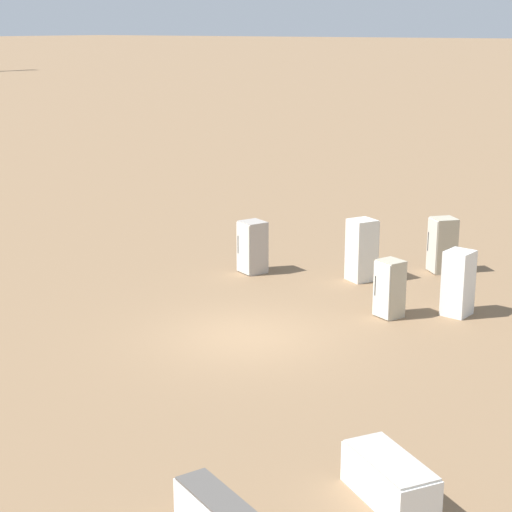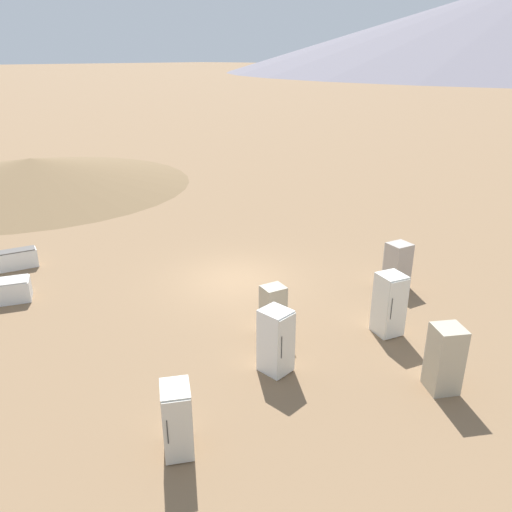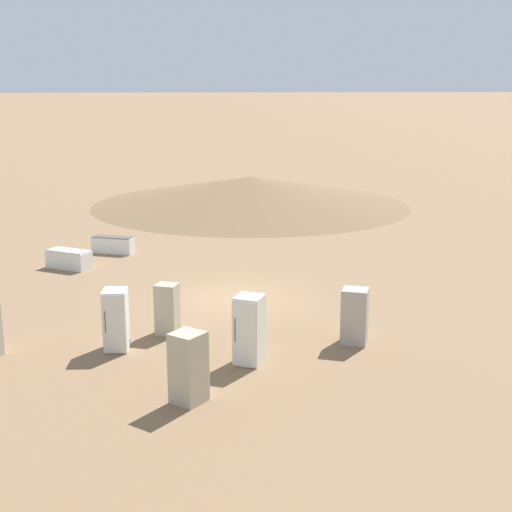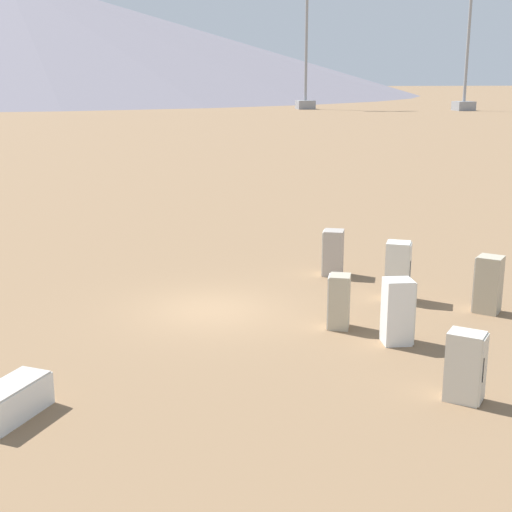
{
  "view_description": "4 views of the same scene",
  "coord_description": "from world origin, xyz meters",
  "px_view_note": "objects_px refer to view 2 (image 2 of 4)",
  "views": [
    {
      "loc": [
        16.14,
        11.45,
        7.39
      ],
      "look_at": [
        -1.47,
        -0.75,
        1.61
      ],
      "focal_mm": 60.0,
      "sensor_mm": 36.0,
      "label": 1
    },
    {
      "loc": [
        -11.01,
        12.36,
        7.57
      ],
      "look_at": [
        -0.49,
        -0.52,
        0.89
      ],
      "focal_mm": 35.0,
      "sensor_mm": 36.0,
      "label": 2
    },
    {
      "loc": [
        -23.62,
        1.8,
        7.3
      ],
      "look_at": [
        0.24,
        -0.85,
        1.43
      ],
      "focal_mm": 50.0,
      "sensor_mm": 36.0,
      "label": 3
    },
    {
      "loc": [
        2.29,
        20.34,
        6.83
      ],
      "look_at": [
        -1.4,
        -0.06,
        1.6
      ],
      "focal_mm": 50.0,
      "sensor_mm": 36.0,
      "label": 4
    }
  ],
  "objects_px": {
    "discarded_fridge_2": "(273,310)",
    "discarded_fridge_0": "(397,265)",
    "discarded_fridge_4": "(276,341)",
    "discarded_fridge_6": "(177,420)",
    "discarded_fridge_3": "(11,260)",
    "discarded_fridge_1": "(1,292)",
    "discarded_fridge_5": "(444,358)",
    "discarded_fridge_7": "(389,304)"
  },
  "relations": [
    {
      "from": "discarded_fridge_4",
      "to": "discarded_fridge_6",
      "type": "xyz_separation_m",
      "value": [
        -0.17,
        3.52,
        -0.09
      ]
    },
    {
      "from": "discarded_fridge_4",
      "to": "discarded_fridge_5",
      "type": "distance_m",
      "value": 4.08
    },
    {
      "from": "discarded_fridge_7",
      "to": "discarded_fridge_5",
      "type": "bearing_deg",
      "value": 79.64
    },
    {
      "from": "discarded_fridge_4",
      "to": "discarded_fridge_1",
      "type": "bearing_deg",
      "value": -69.92
    },
    {
      "from": "discarded_fridge_3",
      "to": "discarded_fridge_4",
      "type": "distance_m",
      "value": 11.88
    },
    {
      "from": "discarded_fridge_0",
      "to": "discarded_fridge_2",
      "type": "distance_m",
      "value": 5.5
    },
    {
      "from": "discarded_fridge_6",
      "to": "discarded_fridge_7",
      "type": "bearing_deg",
      "value": -150.72
    },
    {
      "from": "discarded_fridge_1",
      "to": "discarded_fridge_5",
      "type": "bearing_deg",
      "value": -129.2
    },
    {
      "from": "discarded_fridge_6",
      "to": "discarded_fridge_4",
      "type": "bearing_deg",
      "value": -138.2
    },
    {
      "from": "discarded_fridge_3",
      "to": "discarded_fridge_1",
      "type": "bearing_deg",
      "value": 170.07
    },
    {
      "from": "discarded_fridge_4",
      "to": "discarded_fridge_2",
      "type": "bearing_deg",
      "value": -135.74
    },
    {
      "from": "discarded_fridge_3",
      "to": "discarded_fridge_6",
      "type": "height_order",
      "value": "discarded_fridge_6"
    },
    {
      "from": "discarded_fridge_5",
      "to": "discarded_fridge_7",
      "type": "xyz_separation_m",
      "value": [
        2.19,
        -1.63,
        0.07
      ]
    },
    {
      "from": "discarded_fridge_0",
      "to": "discarded_fridge_7",
      "type": "relative_size",
      "value": 0.87
    },
    {
      "from": "discarded_fridge_1",
      "to": "discarded_fridge_3",
      "type": "height_order",
      "value": "discarded_fridge_1"
    },
    {
      "from": "discarded_fridge_3",
      "to": "discarded_fridge_4",
      "type": "relative_size",
      "value": 1.11
    },
    {
      "from": "discarded_fridge_7",
      "to": "discarded_fridge_0",
      "type": "bearing_deg",
      "value": -133.18
    },
    {
      "from": "discarded_fridge_0",
      "to": "discarded_fridge_2",
      "type": "height_order",
      "value": "discarded_fridge_0"
    },
    {
      "from": "discarded_fridge_0",
      "to": "discarded_fridge_7",
      "type": "bearing_deg",
      "value": -137.98
    },
    {
      "from": "discarded_fridge_7",
      "to": "discarded_fridge_1",
      "type": "bearing_deg",
      "value": -33.72
    },
    {
      "from": "discarded_fridge_1",
      "to": "discarded_fridge_7",
      "type": "xyz_separation_m",
      "value": [
        -10.74,
        -6.2,
        0.56
      ]
    },
    {
      "from": "discarded_fridge_5",
      "to": "discarded_fridge_4",
      "type": "bearing_deg",
      "value": 160.09
    },
    {
      "from": "discarded_fridge_2",
      "to": "discarded_fridge_0",
      "type": "bearing_deg",
      "value": 6.47
    },
    {
      "from": "discarded_fridge_3",
      "to": "discarded_fridge_4",
      "type": "bearing_deg",
      "value": -152.73
    },
    {
      "from": "discarded_fridge_4",
      "to": "discarded_fridge_5",
      "type": "xyz_separation_m",
      "value": [
        -3.58,
        -1.95,
        -0.02
      ]
    },
    {
      "from": "discarded_fridge_2",
      "to": "discarded_fridge_7",
      "type": "xyz_separation_m",
      "value": [
        -2.56,
        -2.17,
        0.16
      ]
    },
    {
      "from": "discarded_fridge_3",
      "to": "discarded_fridge_7",
      "type": "bearing_deg",
      "value": -138.51
    },
    {
      "from": "discarded_fridge_2",
      "to": "discarded_fridge_4",
      "type": "bearing_deg",
      "value": -119.19
    },
    {
      "from": "discarded_fridge_0",
      "to": "discarded_fridge_5",
      "type": "distance_m",
      "value": 5.86
    },
    {
      "from": "discarded_fridge_3",
      "to": "discarded_fridge_2",
      "type": "bearing_deg",
      "value": -144.78
    },
    {
      "from": "discarded_fridge_5",
      "to": "discarded_fridge_6",
      "type": "height_order",
      "value": "discarded_fridge_5"
    },
    {
      "from": "discarded_fridge_6",
      "to": "discarded_fridge_0",
      "type": "bearing_deg",
      "value": -141.19
    },
    {
      "from": "discarded_fridge_6",
      "to": "discarded_fridge_5",
      "type": "bearing_deg",
      "value": -172.92
    },
    {
      "from": "discarded_fridge_2",
      "to": "discarded_fridge_4",
      "type": "relative_size",
      "value": 0.88
    },
    {
      "from": "discarded_fridge_1",
      "to": "discarded_fridge_5",
      "type": "xyz_separation_m",
      "value": [
        -12.93,
        -4.57,
        0.48
      ]
    },
    {
      "from": "discarded_fridge_3",
      "to": "discarded_fridge_6",
      "type": "distance_m",
      "value": 12.24
    },
    {
      "from": "discarded_fridge_2",
      "to": "discarded_fridge_5",
      "type": "xyz_separation_m",
      "value": [
        -4.76,
        -0.54,
        0.09
      ]
    },
    {
      "from": "discarded_fridge_5",
      "to": "discarded_fridge_6",
      "type": "bearing_deg",
      "value": -170.42
    },
    {
      "from": "discarded_fridge_0",
      "to": "discarded_fridge_4",
      "type": "bearing_deg",
      "value": -160.25
    },
    {
      "from": "discarded_fridge_1",
      "to": "discarded_fridge_7",
      "type": "distance_m",
      "value": 12.41
    },
    {
      "from": "discarded_fridge_4",
      "to": "discarded_fridge_6",
      "type": "relative_size",
      "value": 1.12
    },
    {
      "from": "discarded_fridge_4",
      "to": "discarded_fridge_3",
      "type": "bearing_deg",
      "value": -80.34
    }
  ]
}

